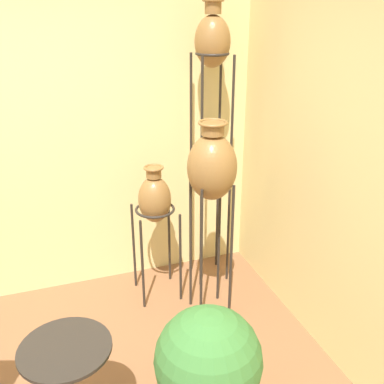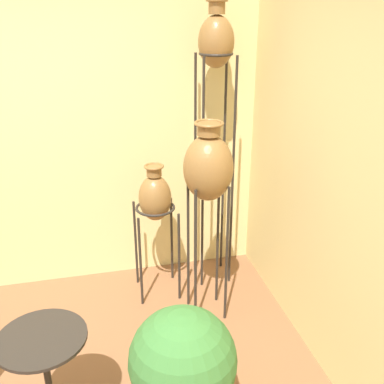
# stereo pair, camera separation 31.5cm
# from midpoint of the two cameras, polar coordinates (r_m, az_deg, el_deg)

# --- Properties ---
(wall_back) EXTENTS (7.70, 0.06, 2.70)m
(wall_back) POSITION_cam_midpoint_polar(r_m,az_deg,el_deg) (3.53, -24.86, 7.20)
(wall_back) COLOR beige
(wall_back) RESTS_ON ground_plane
(vase_stand_tall) EXTENTS (0.26, 0.26, 2.20)m
(vase_stand_tall) POSITION_cam_midpoint_polar(r_m,az_deg,el_deg) (3.33, -0.23, 16.97)
(vase_stand_tall) COLOR #28231E
(vase_stand_tall) RESTS_ON ground_plane
(vase_stand_medium) EXTENTS (0.34, 0.34, 1.48)m
(vase_stand_medium) POSITION_cam_midpoint_polar(r_m,az_deg,el_deg) (3.00, -0.44, 2.94)
(vase_stand_medium) COLOR #28231E
(vase_stand_medium) RESTS_ON ground_plane
(vase_stand_short) EXTENTS (0.32, 0.32, 1.09)m
(vase_stand_short) POSITION_cam_midpoint_polar(r_m,az_deg,el_deg) (3.37, -7.43, -1.24)
(vase_stand_short) COLOR #28231E
(vase_stand_short) RESTS_ON ground_plane
(side_table) EXTENTS (0.45, 0.45, 0.65)m
(side_table) POSITION_cam_midpoint_polar(r_m,az_deg,el_deg) (2.53, -19.11, -21.27)
(side_table) COLOR #28231E
(side_table) RESTS_ON ground_plane
(potted_plant) EXTENTS (0.56, 0.56, 0.77)m
(potted_plant) POSITION_cam_midpoint_polar(r_m,az_deg,el_deg) (2.50, -1.81, -21.64)
(potted_plant) COLOR olive
(potted_plant) RESTS_ON ground_plane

